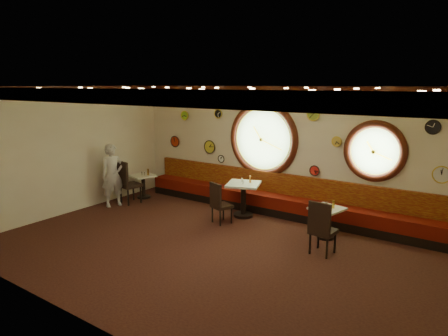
% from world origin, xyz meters
% --- Properties ---
extents(floor, '(9.00, 6.00, 0.00)m').
position_xyz_m(floor, '(0.00, 0.00, 0.00)').
color(floor, black).
rests_on(floor, ground).
extents(ceiling, '(9.00, 6.00, 0.02)m').
position_xyz_m(ceiling, '(0.00, 0.00, 3.20)').
color(ceiling, gold).
rests_on(ceiling, wall_back).
extents(wall_back, '(9.00, 0.02, 3.20)m').
position_xyz_m(wall_back, '(0.00, 3.00, 1.60)').
color(wall_back, beige).
rests_on(wall_back, floor).
extents(wall_front, '(9.00, 0.02, 3.20)m').
position_xyz_m(wall_front, '(0.00, -3.00, 1.60)').
color(wall_front, beige).
rests_on(wall_front, floor).
extents(wall_left, '(0.02, 6.00, 3.20)m').
position_xyz_m(wall_left, '(-4.50, 0.00, 1.60)').
color(wall_left, beige).
rests_on(wall_left, floor).
extents(molding_back, '(9.00, 0.10, 0.18)m').
position_xyz_m(molding_back, '(0.00, 2.95, 3.11)').
color(molding_back, '#3D140B').
rests_on(molding_back, wall_back).
extents(molding_front, '(9.00, 0.10, 0.18)m').
position_xyz_m(molding_front, '(0.00, -2.95, 3.11)').
color(molding_front, '#3D140B').
rests_on(molding_front, wall_back).
extents(molding_left, '(0.10, 6.00, 0.18)m').
position_xyz_m(molding_left, '(-4.45, 0.00, 3.11)').
color(molding_left, '#3D140B').
rests_on(molding_left, wall_back).
extents(banquette_base, '(8.00, 0.55, 0.20)m').
position_xyz_m(banquette_base, '(0.00, 2.72, 0.10)').
color(banquette_base, black).
rests_on(banquette_base, floor).
extents(banquette_seat, '(8.00, 0.55, 0.30)m').
position_xyz_m(banquette_seat, '(0.00, 2.72, 0.35)').
color(banquette_seat, '#560D07').
rests_on(banquette_seat, banquette_base).
extents(banquette_back, '(8.00, 0.10, 0.55)m').
position_xyz_m(banquette_back, '(0.00, 2.94, 0.75)').
color(banquette_back, '#660B08').
rests_on(banquette_back, wall_back).
extents(porthole_left_glass, '(1.66, 0.02, 1.66)m').
position_xyz_m(porthole_left_glass, '(-0.60, 3.00, 1.85)').
color(porthole_left_glass, '#94BF72').
rests_on(porthole_left_glass, wall_back).
extents(porthole_left_frame, '(1.98, 0.18, 1.98)m').
position_xyz_m(porthole_left_frame, '(-0.60, 2.98, 1.85)').
color(porthole_left_frame, '#3D140B').
rests_on(porthole_left_frame, wall_back).
extents(porthole_left_ring, '(1.61, 0.03, 1.61)m').
position_xyz_m(porthole_left_ring, '(-0.60, 2.95, 1.85)').
color(porthole_left_ring, yellow).
rests_on(porthole_left_ring, wall_back).
extents(porthole_right_glass, '(1.10, 0.02, 1.10)m').
position_xyz_m(porthole_right_glass, '(2.20, 3.00, 1.80)').
color(porthole_right_glass, '#94BF72').
rests_on(porthole_right_glass, wall_back).
extents(porthole_right_frame, '(1.38, 0.18, 1.38)m').
position_xyz_m(porthole_right_frame, '(2.20, 2.98, 1.80)').
color(porthole_right_frame, '#3D140B').
rests_on(porthole_right_frame, wall_back).
extents(porthole_right_ring, '(1.09, 0.03, 1.09)m').
position_xyz_m(porthole_right_ring, '(2.20, 2.95, 1.80)').
color(porthole_right_ring, yellow).
rests_on(porthole_right_ring, wall_back).
extents(wall_clock_0, '(0.28, 0.03, 0.28)m').
position_xyz_m(wall_clock_0, '(3.30, 2.96, 2.40)').
color(wall_clock_0, black).
rests_on(wall_clock_0, wall_back).
extents(wall_clock_1, '(0.26, 0.03, 0.26)m').
position_xyz_m(wall_clock_1, '(-3.20, 2.96, 2.35)').
color(wall_clock_1, '#82CC28').
rests_on(wall_clock_1, wall_back).
extents(wall_clock_2, '(0.32, 0.03, 0.32)m').
position_xyz_m(wall_clock_2, '(-3.60, 2.96, 1.55)').
color(wall_clock_2, '#B62E12').
rests_on(wall_clock_2, wall_back).
extents(wall_clock_3, '(0.36, 0.03, 0.36)m').
position_xyz_m(wall_clock_3, '(-2.30, 2.96, 1.50)').
color(wall_clock_3, gold).
rests_on(wall_clock_3, wall_back).
extents(wall_clock_4, '(0.20, 0.03, 0.20)m').
position_xyz_m(wall_clock_4, '(-1.90, 2.96, 1.20)').
color(wall_clock_4, white).
rests_on(wall_clock_4, wall_back).
extents(wall_clock_5, '(0.24, 0.03, 0.24)m').
position_xyz_m(wall_clock_5, '(-2.00, 2.96, 2.45)').
color(wall_clock_5, black).
rests_on(wall_clock_5, wall_back).
extents(wall_clock_6, '(0.22, 0.03, 0.22)m').
position_xyz_m(wall_clock_6, '(1.35, 2.96, 1.95)').
color(wall_clock_6, gold).
rests_on(wall_clock_6, wall_back).
extents(wall_clock_7, '(0.24, 0.03, 0.24)m').
position_xyz_m(wall_clock_7, '(0.85, 2.96, 1.20)').
color(wall_clock_7, red).
rests_on(wall_clock_7, wall_back).
extents(wall_clock_8, '(0.34, 0.03, 0.34)m').
position_xyz_m(wall_clock_8, '(3.55, 2.96, 1.45)').
color(wall_clock_8, silver).
rests_on(wall_clock_8, wall_back).
extents(wall_clock_9, '(0.30, 0.03, 0.30)m').
position_xyz_m(wall_clock_9, '(0.75, 2.96, 2.55)').
color(wall_clock_9, '#96BA3A').
rests_on(wall_clock_9, wall_back).
extents(table_a, '(0.77, 0.77, 0.68)m').
position_xyz_m(table_a, '(-3.90, 1.87, 0.43)').
color(table_a, black).
rests_on(table_a, floor).
extents(table_b, '(1.00, 1.00, 0.86)m').
position_xyz_m(table_b, '(-0.64, 2.10, 0.54)').
color(table_b, black).
rests_on(table_b, floor).
extents(table_c, '(0.74, 0.74, 0.68)m').
position_xyz_m(table_c, '(1.59, 1.89, 0.43)').
color(table_c, black).
rests_on(table_c, floor).
extents(chair_a, '(0.60, 0.60, 0.74)m').
position_xyz_m(chair_a, '(-3.86, 1.21, 0.69)').
color(chair_a, black).
rests_on(chair_a, floor).
extents(chair_b, '(0.53, 0.53, 0.62)m').
position_xyz_m(chair_b, '(-0.83, 1.32, 0.57)').
color(chair_b, black).
rests_on(chair_b, floor).
extents(chair_c, '(0.49, 0.49, 0.67)m').
position_xyz_m(chair_c, '(1.81, 0.98, 0.62)').
color(chair_c, black).
rests_on(chair_c, floor).
extents(condiment_a_salt, '(0.03, 0.03, 0.10)m').
position_xyz_m(condiment_a_salt, '(-3.93, 1.86, 0.72)').
color(condiment_a_salt, silver).
rests_on(condiment_a_salt, table_a).
extents(condiment_b_salt, '(0.03, 0.03, 0.10)m').
position_xyz_m(condiment_b_salt, '(-0.75, 2.21, 0.90)').
color(condiment_b_salt, silver).
rests_on(condiment_b_salt, table_b).
extents(condiment_c_salt, '(0.03, 0.03, 0.09)m').
position_xyz_m(condiment_c_salt, '(1.53, 1.98, 0.73)').
color(condiment_c_salt, silver).
rests_on(condiment_c_salt, table_c).
extents(condiment_a_pepper, '(0.03, 0.03, 0.09)m').
position_xyz_m(condiment_a_pepper, '(-3.85, 1.88, 0.72)').
color(condiment_a_pepper, silver).
rests_on(condiment_a_pepper, table_a).
extents(condiment_b_pepper, '(0.03, 0.03, 0.09)m').
position_xyz_m(condiment_b_pepper, '(-0.60, 2.01, 0.90)').
color(condiment_b_pepper, silver).
rests_on(condiment_b_pepper, table_b).
extents(condiment_c_pepper, '(0.04, 0.04, 0.11)m').
position_xyz_m(condiment_c_pepper, '(1.57, 1.89, 0.74)').
color(condiment_c_pepper, silver).
rests_on(condiment_c_pepper, table_c).
extents(condiment_a_bottle, '(0.06, 0.06, 0.18)m').
position_xyz_m(condiment_a_bottle, '(-3.78, 1.96, 0.77)').
color(condiment_a_bottle, gold).
rests_on(condiment_a_bottle, table_a).
extents(condiment_b_bottle, '(0.05, 0.05, 0.17)m').
position_xyz_m(condiment_b_bottle, '(-0.52, 2.24, 0.94)').
color(condiment_b_bottle, orange).
rests_on(condiment_b_bottle, table_b).
extents(condiment_c_bottle, '(0.05, 0.05, 0.17)m').
position_xyz_m(condiment_c_bottle, '(1.71, 1.92, 0.77)').
color(condiment_c_bottle, gold).
rests_on(condiment_c_bottle, table_c).
extents(waiter, '(0.61, 0.73, 1.70)m').
position_xyz_m(waiter, '(-4.00, 0.87, 0.85)').
color(waiter, silver).
rests_on(waiter, floor).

